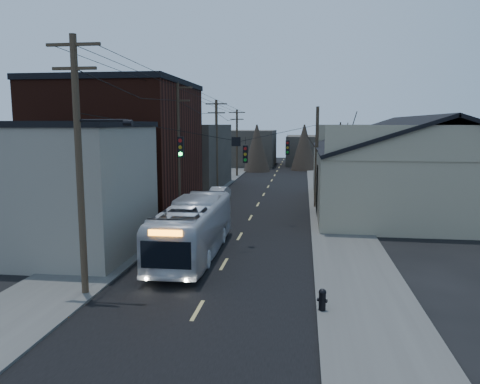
% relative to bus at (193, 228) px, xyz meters
% --- Properties ---
extents(ground, '(160.00, 160.00, 0.00)m').
position_rel_bus_xyz_m(ground, '(1.89, -9.33, -1.51)').
color(ground, black).
rests_on(ground, ground).
extents(road_surface, '(9.00, 110.00, 0.02)m').
position_rel_bus_xyz_m(road_surface, '(1.89, 20.67, -1.50)').
color(road_surface, black).
rests_on(road_surface, ground).
extents(sidewalk_left, '(4.00, 110.00, 0.12)m').
position_rel_bus_xyz_m(sidewalk_left, '(-4.61, 20.67, -1.45)').
color(sidewalk_left, '#474744').
rests_on(sidewalk_left, ground).
extents(sidewalk_right, '(4.00, 110.00, 0.12)m').
position_rel_bus_xyz_m(sidewalk_right, '(8.39, 20.67, -1.45)').
color(sidewalk_right, '#474744').
rests_on(sidewalk_right, ground).
extents(building_clapboard, '(8.00, 8.00, 7.00)m').
position_rel_bus_xyz_m(building_clapboard, '(-7.11, -0.33, 1.99)').
color(building_clapboard, gray).
rests_on(building_clapboard, ground).
extents(building_brick, '(10.00, 12.00, 10.00)m').
position_rel_bus_xyz_m(building_brick, '(-8.11, 10.67, 3.49)').
color(building_brick, black).
rests_on(building_brick, ground).
extents(building_left_far, '(9.00, 14.00, 7.00)m').
position_rel_bus_xyz_m(building_left_far, '(-7.61, 26.67, 1.99)').
color(building_left_far, '#36312B').
rests_on(building_left_far, ground).
extents(warehouse, '(16.16, 20.60, 7.73)m').
position_rel_bus_xyz_m(warehouse, '(14.89, 15.67, 1.19)').
color(warehouse, gray).
rests_on(warehouse, ground).
extents(building_far_left, '(10.00, 12.00, 6.00)m').
position_rel_bus_xyz_m(building_far_left, '(-4.11, 55.67, 1.49)').
color(building_far_left, '#36312B').
rests_on(building_far_left, ground).
extents(building_far_right, '(12.00, 14.00, 5.00)m').
position_rel_bus_xyz_m(building_far_right, '(8.89, 60.67, 0.99)').
color(building_far_right, '#36312B').
rests_on(building_far_right, ground).
extents(bare_tree, '(0.40, 0.40, 7.20)m').
position_rel_bus_xyz_m(bare_tree, '(8.39, 10.67, 2.09)').
color(bare_tree, black).
rests_on(bare_tree, ground).
extents(utility_lines, '(11.24, 45.28, 10.50)m').
position_rel_bus_xyz_m(utility_lines, '(-1.22, 14.81, 3.44)').
color(utility_lines, '#382B1E').
rests_on(utility_lines, ground).
extents(bus, '(2.70, 10.89, 3.02)m').
position_rel_bus_xyz_m(bus, '(0.00, 0.00, 0.00)').
color(bus, silver).
rests_on(bus, ground).
extents(parked_car, '(1.77, 4.13, 1.32)m').
position_rel_bus_xyz_m(parked_car, '(-1.89, 17.79, -0.85)').
color(parked_car, '#A1A4A8').
rests_on(parked_car, ground).
extents(fire_hydrant, '(0.41, 0.29, 0.84)m').
position_rel_bus_xyz_m(fire_hydrant, '(6.59, -6.93, -0.94)').
color(fire_hydrant, black).
rests_on(fire_hydrant, sidewalk_right).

